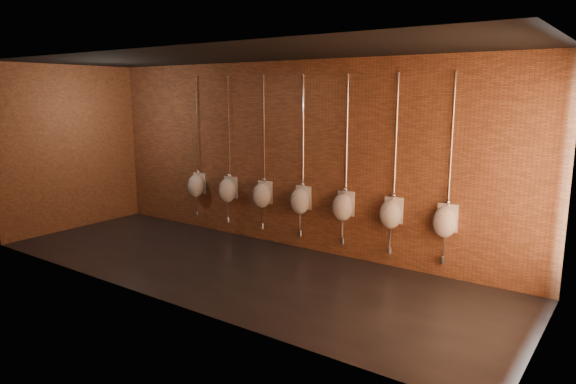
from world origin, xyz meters
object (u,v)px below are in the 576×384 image
(urinal_0, at_px, (196,185))
(urinal_6, at_px, (445,221))
(urinal_5, at_px, (391,213))
(urinal_2, at_px, (262,194))
(urinal_3, at_px, (300,200))
(urinal_4, at_px, (343,206))
(urinal_1, at_px, (228,189))

(urinal_0, height_order, urinal_6, same)
(urinal_5, xyz_separation_m, urinal_6, (0.83, 0.00, 0.00))
(urinal_2, height_order, urinal_3, same)
(urinal_0, height_order, urinal_2, same)
(urinal_0, xyz_separation_m, urinal_4, (3.32, 0.00, 0.00))
(urinal_4, bearing_deg, urinal_2, 180.00)
(urinal_1, relative_size, urinal_4, 1.00)
(urinal_2, height_order, urinal_5, same)
(urinal_2, xyz_separation_m, urinal_6, (3.32, 0.00, 0.00))
(urinal_4, bearing_deg, urinal_3, 180.00)
(urinal_2, distance_m, urinal_5, 2.49)
(urinal_2, bearing_deg, urinal_4, 0.00)
(urinal_1, distance_m, urinal_5, 3.32)
(urinal_3, xyz_separation_m, urinal_6, (2.49, 0.00, 0.00))
(urinal_3, relative_size, urinal_6, 1.00)
(urinal_0, xyz_separation_m, urinal_6, (4.98, 0.00, 0.00))
(urinal_2, bearing_deg, urinal_0, 180.00)
(urinal_1, distance_m, urinal_2, 0.83)
(urinal_1, height_order, urinal_2, same)
(urinal_6, bearing_deg, urinal_1, 180.00)
(urinal_0, bearing_deg, urinal_2, 0.00)
(urinal_5, bearing_deg, urinal_3, 180.00)
(urinal_1, distance_m, urinal_6, 4.15)
(urinal_1, xyz_separation_m, urinal_4, (2.49, 0.00, 0.00))
(urinal_2, xyz_separation_m, urinal_5, (2.49, 0.00, 0.00))
(urinal_0, bearing_deg, urinal_1, 0.00)
(urinal_4, relative_size, urinal_6, 1.00)
(urinal_4, bearing_deg, urinal_6, 0.00)
(urinal_5, bearing_deg, urinal_6, 0.00)
(urinal_3, distance_m, urinal_5, 1.66)
(urinal_1, relative_size, urinal_6, 1.00)
(urinal_0, xyz_separation_m, urinal_1, (0.83, 0.00, 0.00))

